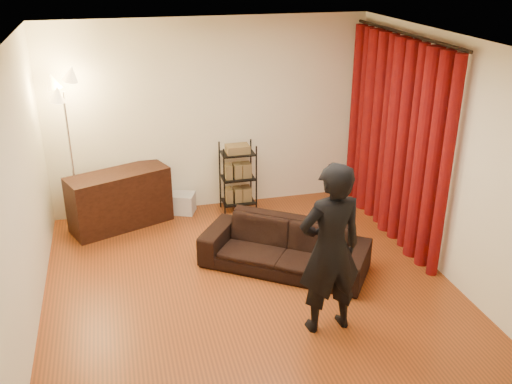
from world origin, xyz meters
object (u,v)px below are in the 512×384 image
object	(u,v)px
media_cabinet	(120,199)
wire_shelf	(238,178)
person	(330,250)
floor_lamp	(71,156)
storage_boxes	(182,203)
sofa	(284,247)

from	to	relation	value
media_cabinet	wire_shelf	xyz separation A→B (m)	(1.66, 0.09, 0.12)
person	wire_shelf	size ratio (longest dim) A/B	1.74
person	floor_lamp	world-z (taller)	floor_lamp
floor_lamp	wire_shelf	bearing A→B (deg)	2.07
storage_boxes	floor_lamp	size ratio (longest dim) A/B	0.17
sofa	media_cabinet	xyz separation A→B (m)	(-1.83, 1.63, 0.11)
sofa	wire_shelf	xyz separation A→B (m)	(-0.17, 1.72, 0.22)
wire_shelf	floor_lamp	xyz separation A→B (m)	(-2.21, -0.08, 0.55)
storage_boxes	media_cabinet	bearing A→B (deg)	-166.71
person	storage_boxes	world-z (taller)	person
wire_shelf	sofa	bearing A→B (deg)	-71.61
wire_shelf	floor_lamp	world-z (taller)	floor_lamp
person	storage_boxes	size ratio (longest dim) A/B	4.96
storage_boxes	wire_shelf	xyz separation A→B (m)	(0.80, -0.11, 0.36)
storage_boxes	wire_shelf	bearing A→B (deg)	-7.92
person	wire_shelf	distance (m)	2.96
sofa	media_cabinet	size ratio (longest dim) A/B	1.45
media_cabinet	storage_boxes	size ratio (longest dim) A/B	3.75
person	media_cabinet	distance (m)	3.45
sofa	person	world-z (taller)	person
person	media_cabinet	bearing A→B (deg)	-60.13
sofa	wire_shelf	world-z (taller)	wire_shelf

